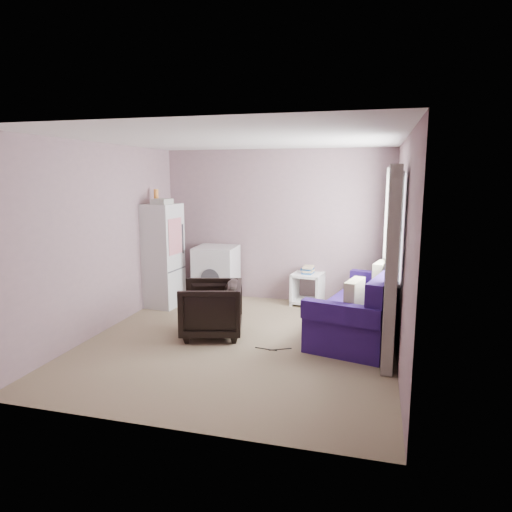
# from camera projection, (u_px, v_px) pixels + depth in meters

# --- Properties ---
(room) EXTENTS (3.84, 4.24, 2.54)m
(room) POSITION_uv_depth(u_px,v_px,m) (241.00, 244.00, 5.58)
(room) COLOR #89765A
(room) RESTS_ON ground
(armchair) EXTENTS (0.89, 0.92, 0.79)m
(armchair) POSITION_uv_depth(u_px,v_px,m) (211.00, 306.00, 5.94)
(armchair) COLOR black
(armchair) RESTS_ON ground
(fridge) EXTENTS (0.62, 0.61, 1.86)m
(fridge) POSITION_uv_depth(u_px,v_px,m) (161.00, 255.00, 7.25)
(fridge) COLOR silver
(fridge) RESTS_ON ground
(washing_machine) EXTENTS (0.68, 0.69, 0.93)m
(washing_machine) POSITION_uv_depth(u_px,v_px,m) (216.00, 273.00, 7.53)
(washing_machine) COLOR silver
(washing_machine) RESTS_ON ground
(side_table) EXTENTS (0.52, 0.52, 0.64)m
(side_table) POSITION_uv_depth(u_px,v_px,m) (308.00, 286.00, 7.40)
(side_table) COLOR white
(side_table) RESTS_ON ground
(sofa) EXTENTS (1.39, 2.21, 0.92)m
(sofa) POSITION_uv_depth(u_px,v_px,m) (368.00, 310.00, 5.97)
(sofa) COLOR navy
(sofa) RESTS_ON ground
(window_dressing) EXTENTS (0.17, 2.62, 2.18)m
(window_dressing) POSITION_uv_depth(u_px,v_px,m) (389.00, 253.00, 5.81)
(window_dressing) COLOR white
(window_dressing) RESTS_ON ground
(floor_cables) EXTENTS (0.44, 0.14, 0.01)m
(floor_cables) POSITION_uv_depth(u_px,v_px,m) (273.00, 349.00, 5.51)
(floor_cables) COLOR black
(floor_cables) RESTS_ON ground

